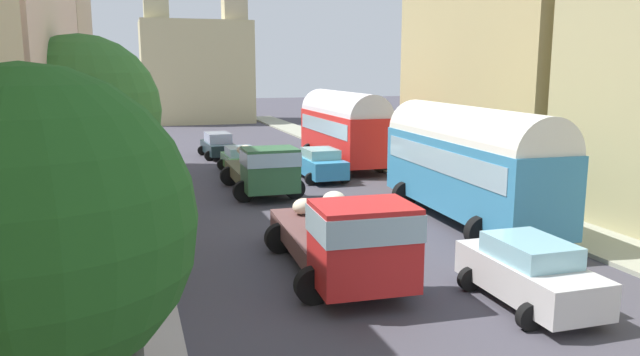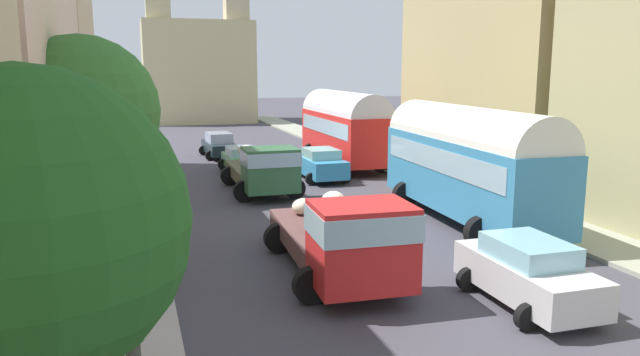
% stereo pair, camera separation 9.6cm
% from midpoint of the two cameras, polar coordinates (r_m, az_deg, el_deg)
% --- Properties ---
extents(ground_plane, '(154.00, 154.00, 0.00)m').
position_cam_midpoint_polar(ground_plane, '(32.96, -5.40, 0.61)').
color(ground_plane, '#423F49').
extents(sidewalk_left, '(2.50, 70.00, 0.14)m').
position_cam_midpoint_polar(sidewalk_left, '(32.25, -18.09, 0.05)').
color(sidewalk_left, '#AEA7A4').
rests_on(sidewalk_left, ground).
extents(sidewalk_right, '(2.50, 70.00, 0.14)m').
position_cam_midpoint_polar(sidewalk_right, '(35.17, 6.22, 1.33)').
color(sidewalk_right, '#9D9D89').
rests_on(sidewalk_right, ground).
extents(building_left_2, '(5.85, 11.90, 11.66)m').
position_cam_midpoint_polar(building_left_2, '(32.02, -25.80, 9.89)').
color(building_left_2, tan).
rests_on(building_left_2, ground).
extents(building_right_2, '(4.61, 12.51, 12.78)m').
position_cam_midpoint_polar(building_right_2, '(31.83, 15.91, 11.54)').
color(building_right_2, tan).
rests_on(building_right_2, ground).
extents(distant_church, '(10.74, 7.88, 17.15)m').
position_cam_midpoint_polar(distant_church, '(63.58, -11.61, 10.32)').
color(distant_church, tan).
rests_on(distant_church, ground).
extents(parked_bus_0, '(3.45, 9.63, 4.21)m').
position_cam_midpoint_polar(parked_bus_0, '(22.33, 13.61, 1.79)').
color(parked_bus_0, teal).
rests_on(parked_bus_0, ground).
extents(parked_bus_1, '(3.35, 8.86, 4.23)m').
position_cam_midpoint_polar(parked_bus_1, '(34.46, 2.13, 5.00)').
color(parked_bus_1, red).
rests_on(parked_bus_1, ground).
extents(cargo_truck_0, '(3.39, 7.10, 2.44)m').
position_cam_midpoint_polar(cargo_truck_0, '(15.82, 2.14, -5.48)').
color(cargo_truck_0, red).
rests_on(cargo_truck_0, ground).
extents(cargo_truck_1, '(3.12, 6.36, 2.26)m').
position_cam_midpoint_polar(cargo_truck_1, '(26.74, -5.41, 0.89)').
color(cargo_truck_1, '#2D5C36').
rests_on(cargo_truck_1, ground).
extents(car_0, '(2.19, 3.74, 1.39)m').
position_cam_midpoint_polar(car_0, '(32.62, -7.57, 1.73)').
color(car_0, '#50994C').
rests_on(car_0, ground).
extents(car_1, '(2.30, 4.08, 1.54)m').
position_cam_midpoint_polar(car_1, '(38.44, -9.62, 3.07)').
color(car_1, '#192A2D').
rests_on(car_1, ground).
extents(car_2, '(2.27, 3.96, 1.61)m').
position_cam_midpoint_polar(car_2, '(15.27, 18.85, -8.37)').
color(car_2, silver).
rests_on(car_2, ground).
extents(car_3, '(2.34, 3.74, 1.59)m').
position_cam_midpoint_polar(car_3, '(30.20, -0.04, 1.31)').
color(car_3, '#348BC1').
rests_on(car_3, ground).
extents(pedestrian_0, '(0.36, 0.36, 1.72)m').
position_cam_midpoint_polar(pedestrian_0, '(34.37, -17.80, 2.25)').
color(pedestrian_0, '#503C49').
rests_on(pedestrian_0, ground).
extents(pedestrian_1, '(0.40, 0.40, 1.89)m').
position_cam_midpoint_polar(pedestrian_1, '(11.00, -17.16, -14.23)').
color(pedestrian_1, '#464B43').
rests_on(pedestrian_1, ground).
extents(roadside_tree_0, '(3.56, 3.56, 5.64)m').
position_cam_midpoint_polar(roadside_tree_0, '(7.35, -25.71, -4.25)').
color(roadside_tree_0, brown).
rests_on(roadside_tree_0, ground).
extents(roadside_tree_1, '(3.81, 3.81, 6.39)m').
position_cam_midpoint_polar(roadside_tree_1, '(16.33, -21.50, 5.76)').
color(roadside_tree_1, brown).
rests_on(roadside_tree_1, ground).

